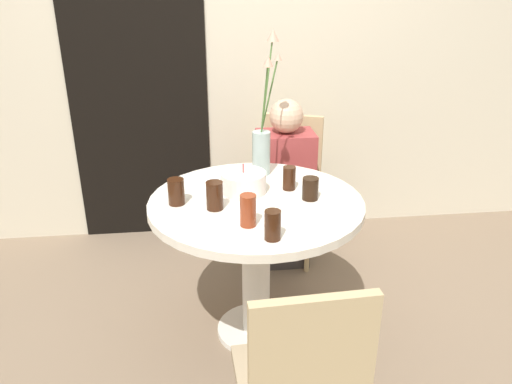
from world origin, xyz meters
TOP-DOWN VIEW (x-y plane):
  - ground_plane at (0.00, 0.00)m, footprint 16.00×16.00m
  - wall_back at (0.00, 1.24)m, footprint 8.00×0.05m
  - doorway_panel at (-0.63, 1.21)m, footprint 0.90×0.01m
  - dining_table at (0.00, 0.00)m, footprint 1.01×1.01m
  - chair_right_flank at (0.32, 0.84)m, footprint 0.52×0.52m
  - chair_left_flank at (0.04, -0.90)m, footprint 0.42×0.42m
  - birthday_cake at (-0.05, 0.10)m, footprint 0.22×0.22m
  - flower_vase at (0.08, 0.34)m, footprint 0.15×0.23m
  - side_plate at (-0.22, 0.29)m, footprint 0.17×0.17m
  - drink_glass_0 at (0.02, -0.38)m, footprint 0.07×0.07m
  - drink_glass_1 at (-0.06, -0.25)m, footprint 0.07×0.07m
  - drink_glass_2 at (-0.19, -0.07)m, footprint 0.08×0.08m
  - drink_glass_3 at (0.18, 0.11)m, footprint 0.06×0.06m
  - drink_glass_4 at (0.25, -0.02)m, footprint 0.08×0.08m
  - drink_glass_5 at (-0.37, 0.00)m, footprint 0.08×0.08m
  - person_woman at (0.26, 0.69)m, footprint 0.34×0.24m

SIDE VIEW (x-z plane):
  - ground_plane at x=0.00m, z-range 0.00..0.00m
  - person_woman at x=0.26m, z-range -0.03..1.04m
  - chair_right_flank at x=0.32m, z-range 0.06..0.97m
  - chair_left_flank at x=0.04m, z-range 0.06..0.97m
  - dining_table at x=0.00m, z-range 0.22..0.98m
  - side_plate at x=-0.22m, z-range 0.76..0.77m
  - birthday_cake at x=-0.05m, z-range 0.74..0.89m
  - drink_glass_4 at x=0.25m, z-range 0.76..0.87m
  - drink_glass_3 at x=0.18m, z-range 0.76..0.88m
  - drink_glass_5 at x=-0.37m, z-range 0.76..0.88m
  - drink_glass_0 at x=0.02m, z-range 0.76..0.89m
  - drink_glass_2 at x=-0.19m, z-range 0.76..0.89m
  - drink_glass_1 at x=-0.06m, z-range 0.76..0.90m
  - flower_vase at x=0.08m, z-range 0.61..1.34m
  - doorway_panel at x=-0.63m, z-range 0.00..2.05m
  - wall_back at x=0.00m, z-range 0.00..2.60m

